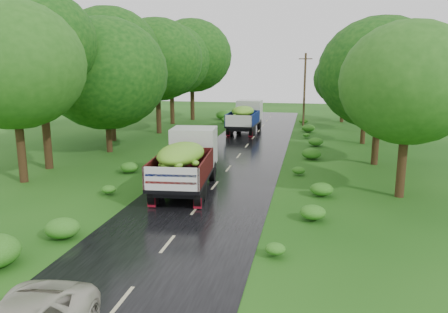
# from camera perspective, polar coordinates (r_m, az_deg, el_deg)

# --- Properties ---
(ground) EXTENTS (120.00, 120.00, 0.00)m
(ground) POSITION_cam_1_polar(r_m,az_deg,el_deg) (16.41, -7.38, -11.31)
(ground) COLOR #13400D
(ground) RESTS_ON ground
(road) EXTENTS (6.50, 80.00, 0.02)m
(road) POSITION_cam_1_polar(r_m,az_deg,el_deg) (20.90, -3.01, -6.01)
(road) COLOR black
(road) RESTS_ON ground
(road_lines) EXTENTS (0.12, 69.60, 0.00)m
(road_lines) POSITION_cam_1_polar(r_m,az_deg,el_deg) (21.82, -2.36, -5.19)
(road_lines) COLOR #BFB78C
(road_lines) RESTS_ON road
(truck_near) EXTENTS (3.11, 7.22, 2.95)m
(truck_near) POSITION_cam_1_polar(r_m,az_deg,el_deg) (22.73, -4.84, -0.22)
(truck_near) COLOR black
(truck_near) RESTS_ON ground
(truck_far) EXTENTS (2.66, 6.97, 2.90)m
(truck_far) POSITION_cam_1_polar(r_m,az_deg,el_deg) (42.16, 2.86, 5.42)
(truck_far) COLOR black
(truck_far) RESTS_ON ground
(utility_pole) EXTENTS (1.32, 0.22, 7.50)m
(utility_pole) POSITION_cam_1_polar(r_m,az_deg,el_deg) (43.99, 10.46, 8.42)
(utility_pole) COLOR #382616
(utility_pole) RESTS_ON ground
(trees_left) EXTENTS (7.10, 32.73, 9.43)m
(trees_left) POSITION_cam_1_polar(r_m,az_deg,el_deg) (38.77, -11.76, 12.26)
(trees_left) COLOR black
(trees_left) RESTS_ON ground
(trees_right) EXTENTS (5.81, 32.35, 7.68)m
(trees_right) POSITION_cam_1_polar(r_m,az_deg,el_deg) (36.25, 18.51, 9.71)
(trees_right) COLOR black
(trees_right) RESTS_ON ground
(shrubs) EXTENTS (11.90, 44.00, 0.70)m
(shrubs) POSITION_cam_1_polar(r_m,az_deg,el_deg) (29.32, 1.31, -0.03)
(shrubs) COLOR #2D6818
(shrubs) RESTS_ON ground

